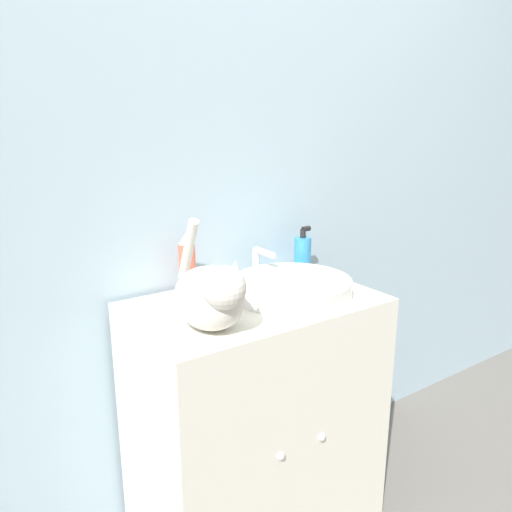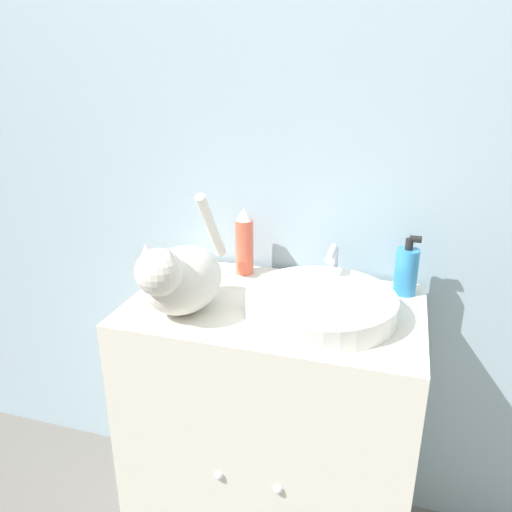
{
  "view_description": "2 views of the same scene",
  "coord_description": "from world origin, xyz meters",
  "views": [
    {
      "loc": [
        -0.79,
        -0.93,
        1.33
      ],
      "look_at": [
        -0.02,
        0.2,
        0.96
      ],
      "focal_mm": 35.0,
      "sensor_mm": 36.0,
      "label": 1
    },
    {
      "loc": [
        0.28,
        -0.88,
        1.38
      ],
      "look_at": [
        -0.04,
        0.2,
        0.95
      ],
      "focal_mm": 35.0,
      "sensor_mm": 36.0,
      "label": 2
    }
  ],
  "objects": [
    {
      "name": "cat",
      "position": [
        -0.21,
        0.12,
        0.91
      ],
      "size": [
        0.2,
        0.37,
        0.27
      ],
      "rotation": [
        0.0,
        0.0,
        -1.69
      ],
      "color": "silver",
      "rests_on": "vanity_cabinet"
    },
    {
      "name": "spray_bottle",
      "position": [
        -0.14,
        0.4,
        0.91
      ],
      "size": [
        0.05,
        0.05,
        0.2
      ],
      "color": "#EF6047",
      "rests_on": "vanity_cabinet"
    },
    {
      "name": "faucet",
      "position": [
        0.12,
        0.39,
        0.86
      ],
      "size": [
        0.16,
        0.11,
        0.12
      ],
      "color": "silver",
      "rests_on": "vanity_cabinet"
    },
    {
      "name": "wall_back",
      "position": [
        0.0,
        0.51,
        1.25
      ],
      "size": [
        6.0,
        0.05,
        2.5
      ],
      "color": "#9EB7C6",
      "rests_on": "ground_plane"
    },
    {
      "name": "sink_basin",
      "position": [
        0.12,
        0.21,
        0.84
      ],
      "size": [
        0.36,
        0.36,
        0.05
      ],
      "color": "white",
      "rests_on": "vanity_cabinet"
    },
    {
      "name": "soap_bottle",
      "position": [
        0.31,
        0.39,
        0.88
      ],
      "size": [
        0.06,
        0.06,
        0.16
      ],
      "color": "#338CCC",
      "rests_on": "vanity_cabinet"
    },
    {
      "name": "vanity_cabinet",
      "position": [
        0.0,
        0.23,
        0.41
      ],
      "size": [
        0.74,
        0.48,
        0.81
      ],
      "color": "silver",
      "rests_on": "ground_plane"
    }
  ]
}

